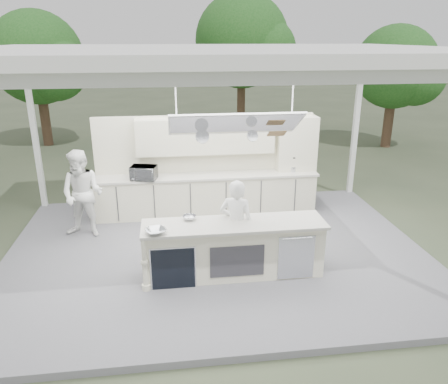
{
  "coord_description": "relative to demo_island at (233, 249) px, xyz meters",
  "views": [
    {
      "loc": [
        -0.85,
        -7.55,
        4.03
      ],
      "look_at": [
        0.2,
        0.4,
        1.16
      ],
      "focal_mm": 35.0,
      "sensor_mm": 36.0,
      "label": 1
    }
  ],
  "objects": [
    {
      "name": "sous_chef",
      "position": [
        -2.78,
        1.94,
        0.43
      ],
      "size": [
        1.04,
        0.91,
        1.81
      ],
      "primitive_type": "imported",
      "rotation": [
        0.0,
        0.0,
        -0.29
      ],
      "color": "white",
      "rests_on": "stage_deck"
    },
    {
      "name": "back_wall_unit",
      "position": [
        0.27,
        3.03,
        0.98
      ],
      "size": [
        5.05,
        0.48,
        2.25
      ],
      "color": "beige",
      "rests_on": "stage_deck"
    },
    {
      "name": "bowl_large",
      "position": [
        -1.28,
        -0.24,
        0.51
      ],
      "size": [
        0.42,
        0.42,
        0.08
      ],
      "primitive_type": "imported",
      "rotation": [
        0.0,
        0.0,
        0.38
      ],
      "color": "silver",
      "rests_on": "demo_island"
    },
    {
      "name": "stage_deck",
      "position": [
        -0.18,
        0.91,
        -0.54
      ],
      "size": [
        8.0,
        6.0,
        0.12
      ],
      "primitive_type": "cube",
      "color": "slate",
      "rests_on": "ground"
    },
    {
      "name": "back_counter",
      "position": [
        -0.18,
        2.81,
        0.0
      ],
      "size": [
        5.08,
        0.72,
        0.95
      ],
      "color": "beige",
      "rests_on": "stage_deck"
    },
    {
      "name": "tree_cluster",
      "position": [
        -0.34,
        10.68,
        2.69
      ],
      "size": [
        19.55,
        9.4,
        5.85
      ],
      "color": "#4C3626",
      "rests_on": "ground"
    },
    {
      "name": "tent",
      "position": [
        -0.18,
        0.9,
        3.11
      ],
      "size": [
        8.2,
        6.2,
        3.86
      ],
      "color": "white",
      "rests_on": "ground"
    },
    {
      "name": "demo_island",
      "position": [
        0.0,
        0.0,
        0.0
      ],
      "size": [
        3.1,
        0.79,
        0.95
      ],
      "color": "beige",
      "rests_on": "stage_deck"
    },
    {
      "name": "ground",
      "position": [
        -0.18,
        0.91,
        -0.6
      ],
      "size": [
        90.0,
        90.0,
        0.0
      ],
      "primitive_type": "plane",
      "color": "#485037",
      "rests_on": "ground"
    },
    {
      "name": "bowl_small",
      "position": [
        -0.72,
        0.26,
        0.51
      ],
      "size": [
        0.23,
        0.23,
        0.07
      ],
      "primitive_type": "imported",
      "rotation": [
        0.0,
        0.0,
        -0.0
      ],
      "color": "silver",
      "rests_on": "demo_island"
    },
    {
      "name": "toaster_oven",
      "position": [
        -1.58,
        2.61,
        0.63
      ],
      "size": [
        0.62,
        0.49,
        0.3
      ],
      "primitive_type": "imported",
      "rotation": [
        0.0,
        0.0,
        -0.23
      ],
      "color": "#B7BABE",
      "rests_on": "back_counter"
    },
    {
      "name": "head_chef",
      "position": [
        0.09,
        0.21,
        0.35
      ],
      "size": [
        0.7,
        0.59,
        1.64
      ],
      "primitive_type": "imported",
      "rotation": [
        0.0,
        0.0,
        2.74
      ],
      "color": "white",
      "rests_on": "stage_deck"
    }
  ]
}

